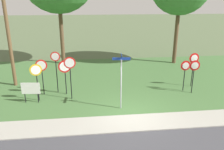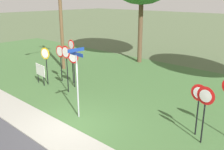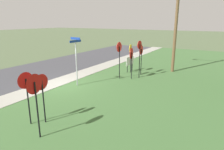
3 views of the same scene
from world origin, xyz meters
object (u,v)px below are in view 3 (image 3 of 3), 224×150
(stop_sign_far_center, at_px, (131,52))
(yield_sign_near_right, at_px, (35,91))
(stop_sign_far_left, at_px, (131,57))
(stop_sign_near_left, at_px, (119,52))
(stop_sign_far_right, at_px, (140,52))
(utility_pole, at_px, (175,12))
(notice_board, at_px, (130,62))
(street_name_post, at_px, (76,58))
(yield_sign_near_left, at_px, (26,86))
(yield_sign_far_left, at_px, (42,87))
(stop_sign_near_right, at_px, (141,53))

(stop_sign_far_center, height_order, yield_sign_near_right, yield_sign_near_right)
(stop_sign_far_left, bearing_deg, yield_sign_near_right, -5.77)
(stop_sign_near_left, bearing_deg, stop_sign_far_right, 130.86)
(utility_pole, xyz_separation_m, notice_board, (1.81, -2.92, -3.94))
(street_name_post, height_order, utility_pole, utility_pole)
(yield_sign_near_left, bearing_deg, yield_sign_far_left, 139.97)
(yield_sign_near_right, bearing_deg, notice_board, -176.93)
(notice_board, bearing_deg, utility_pole, 127.83)
(stop_sign_far_center, relative_size, yield_sign_near_right, 0.96)
(stop_sign_far_right, distance_m, street_name_post, 4.69)
(stop_sign_far_left, distance_m, yield_sign_near_left, 8.23)
(stop_sign_far_center, bearing_deg, stop_sign_far_right, 39.71)
(stop_sign_near_right, xyz_separation_m, stop_sign_far_left, (1.45, -0.14, -0.04))
(street_name_post, relative_size, utility_pole, 0.35)
(stop_sign_far_right, height_order, yield_sign_near_right, stop_sign_far_right)
(yield_sign_far_left, height_order, street_name_post, street_name_post)
(notice_board, bearing_deg, yield_sign_near_left, 7.71)
(stop_sign_far_center, relative_size, street_name_post, 0.74)
(stop_sign_far_right, bearing_deg, stop_sign_far_left, -26.65)
(stop_sign_near_right, bearing_deg, street_name_post, -29.56)
(yield_sign_near_right, bearing_deg, stop_sign_near_right, 176.87)
(yield_sign_near_left, xyz_separation_m, yield_sign_far_left, (-0.41, 0.41, -0.09))
(stop_sign_near_right, relative_size, stop_sign_far_left, 1.02)
(stop_sign_near_right, height_order, stop_sign_far_right, stop_sign_far_right)
(stop_sign_near_right, bearing_deg, utility_pole, 141.84)
(yield_sign_far_left, relative_size, utility_pole, 0.24)
(street_name_post, xyz_separation_m, utility_pole, (-6.98, 4.27, 2.92))
(stop_sign_near_right, relative_size, yield_sign_far_left, 1.11)
(stop_sign_near_left, xyz_separation_m, stop_sign_far_center, (-1.97, -0.04, -0.27))
(utility_pole, relative_size, notice_board, 7.08)
(street_name_post, relative_size, notice_board, 2.51)
(stop_sign_far_center, distance_m, notice_board, 0.94)
(yield_sign_near_left, xyz_separation_m, street_name_post, (-4.98, -1.65, 0.22))
(stop_sign_near_right, xyz_separation_m, street_name_post, (4.67, -2.52, 0.17))
(stop_sign_far_center, xyz_separation_m, utility_pole, (-2.18, 2.71, 3.10))
(yield_sign_far_left, distance_m, utility_pole, 12.19)
(stop_sign_near_right, distance_m, yield_sign_near_left, 9.69)
(stop_sign_near_left, height_order, stop_sign_far_center, stop_sign_near_left)
(stop_sign_near_right, distance_m, stop_sign_far_center, 0.98)
(stop_sign_far_center, bearing_deg, yield_sign_far_left, -7.10)
(stop_sign_far_right, xyz_separation_m, street_name_post, (3.79, -2.75, -0.09))
(stop_sign_far_right, height_order, utility_pole, utility_pole)
(yield_sign_near_left, bearing_deg, stop_sign_far_center, -174.42)
(yield_sign_near_left, xyz_separation_m, utility_pole, (-11.96, 2.61, 3.14))
(stop_sign_far_left, xyz_separation_m, yield_sign_far_left, (7.79, -0.32, -0.11))
(stop_sign_far_left, height_order, stop_sign_far_center, stop_sign_far_center)
(yield_sign_far_left, relative_size, notice_board, 1.68)
(yield_sign_far_left, xyz_separation_m, utility_pole, (-11.55, 2.20, 3.23))
(stop_sign_near_left, bearing_deg, yield_sign_near_left, 1.39)
(stop_sign_near_right, bearing_deg, yield_sign_near_right, 0.35)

